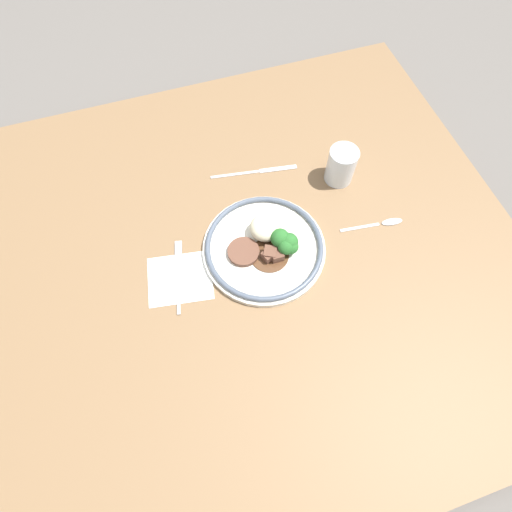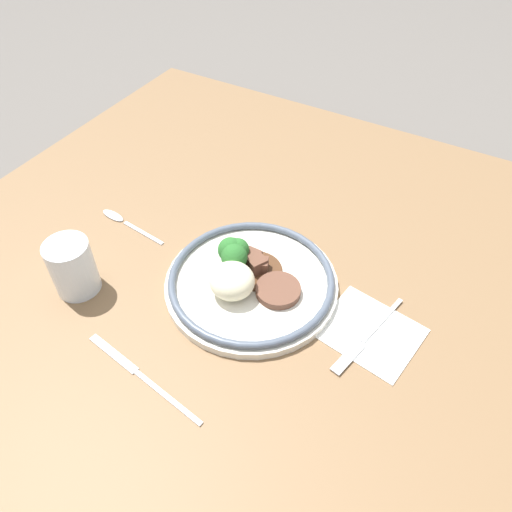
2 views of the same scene
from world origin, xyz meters
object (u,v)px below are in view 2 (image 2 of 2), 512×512
object	(u,v)px
knife	(139,374)
plate	(248,279)
juice_glass	(73,269)
spoon	(120,220)
fork	(363,341)

from	to	relation	value
knife	plate	bearing A→B (deg)	-94.32
juice_glass	spoon	world-z (taller)	juice_glass
juice_glass	spoon	bearing A→B (deg)	-72.34
juice_glass	spoon	xyz separation A→B (m)	(0.05, -0.16, -0.04)
plate	juice_glass	xyz separation A→B (m)	(0.24, 0.14, 0.02)
spoon	juice_glass	bearing A→B (deg)	114.42
plate	spoon	bearing A→B (deg)	-4.49
plate	spoon	world-z (taller)	plate
plate	spoon	distance (m)	0.29
plate	juice_glass	bearing A→B (deg)	29.83
fork	juice_glass	bearing A→B (deg)	-61.34
plate	spoon	size ratio (longest dim) A/B	1.82
fork	spoon	bearing A→B (deg)	-81.18
plate	juice_glass	distance (m)	0.27
fork	spoon	world-z (taller)	same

